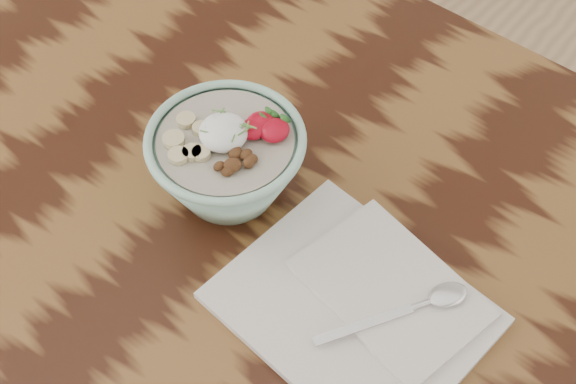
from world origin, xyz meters
The scene contains 4 objects.
table centered at (0.00, 0.00, 65.70)cm, with size 160.00×90.00×75.00cm.
breakfast_bowl centered at (-0.61, 2.36, 80.92)cm, with size 17.29×17.29×11.77cm.
napkin centered at (19.59, -0.31, 75.66)cm, with size 27.40×23.51×1.58cm.
spoon centered at (25.04, 3.43, 76.95)cm, with size 10.21×15.52×0.88cm.
Camera 1 is at (38.97, -36.22, 148.66)cm, focal length 50.00 mm.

